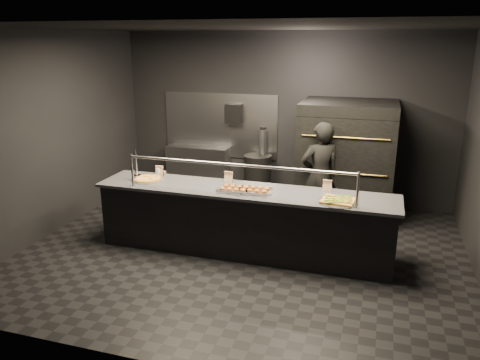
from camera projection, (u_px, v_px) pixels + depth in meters
The scene contains 15 objects.
room at pixel (243, 147), 6.18m from camera, with size 6.04×6.00×3.00m.
service_counter at pixel (244, 221), 6.43m from camera, with size 4.10×0.78×1.37m.
pizza_oven at pixel (346, 159), 7.69m from camera, with size 1.50×1.23×1.91m.
prep_shelf at pixel (198, 169), 9.01m from camera, with size 1.20×0.35×0.90m, color #99999E.
towel_dispenser at pixel (234, 114), 8.55m from camera, with size 0.30×0.20×0.35m, color black.
fire_extinguisher at pixel (263, 142), 8.55m from camera, with size 0.14×0.14×0.51m.
beer_tap at pixel (136, 170), 6.68m from camera, with size 0.13×0.18×0.49m.
round_pizza at pixel (147, 179), 6.71m from camera, with size 0.45×0.45×0.03m.
slider_tray_a at pixel (234, 189), 6.23m from camera, with size 0.49×0.43×0.07m.
slider_tray_b at pixel (255, 190), 6.18m from camera, with size 0.49×0.42×0.07m.
square_pizza at pixel (338, 201), 5.80m from camera, with size 0.50×0.50×0.05m.
condiment_jar at pixel (160, 172), 6.92m from camera, with size 0.16×0.06×0.11m.
tent_cards at pixel (235, 177), 6.59m from camera, with size 2.59×0.04×0.15m.
trash_bin at pixel (258, 178), 8.59m from camera, with size 0.50×0.50×0.84m, color black.
worker at pixel (320, 176), 7.16m from camera, with size 0.62×0.41×1.69m, color black.
Camera 1 is at (1.71, -5.74, 2.87)m, focal length 35.00 mm.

